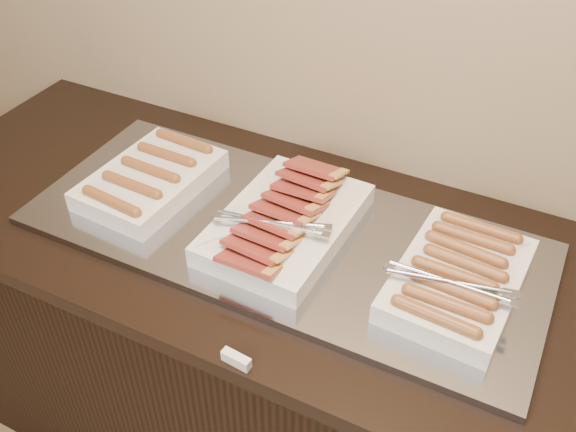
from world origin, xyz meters
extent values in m
cube|color=black|center=(0.00, 2.13, 0.43)|extent=(2.00, 0.70, 0.86)
cube|color=black|center=(0.00, 2.13, 0.88)|extent=(2.06, 0.76, 0.04)
cube|color=#9496A1|center=(-0.03, 2.13, 0.91)|extent=(1.20, 0.50, 0.02)
cube|color=silver|center=(-0.39, 2.13, 0.95)|extent=(0.25, 0.36, 0.05)
cylinder|color=#995A2F|center=(-0.40, 1.99, 0.98)|extent=(0.16, 0.04, 0.03)
cylinder|color=#995A2F|center=(-0.39, 2.06, 0.98)|extent=(0.15, 0.03, 0.03)
cylinder|color=#995A2F|center=(-0.39, 2.13, 0.98)|extent=(0.15, 0.03, 0.03)
cylinder|color=#995A2F|center=(-0.39, 2.20, 0.98)|extent=(0.15, 0.03, 0.03)
cylinder|color=#995A2F|center=(-0.39, 2.27, 0.98)|extent=(0.15, 0.04, 0.03)
cube|color=silver|center=(-0.02, 2.13, 0.95)|extent=(0.28, 0.41, 0.05)
cube|color=maroon|center=(-0.01, 1.96, 0.97)|extent=(0.14, 0.09, 0.04)
cube|color=maroon|center=(-0.02, 2.01, 0.97)|extent=(0.14, 0.10, 0.04)
cube|color=maroon|center=(-0.02, 2.05, 0.98)|extent=(0.14, 0.09, 0.04)
cube|color=maroon|center=(-0.02, 2.09, 0.98)|extent=(0.14, 0.10, 0.04)
cube|color=maroon|center=(-0.02, 2.13, 0.98)|extent=(0.14, 0.09, 0.04)
cube|color=maroon|center=(-0.02, 2.17, 0.99)|extent=(0.14, 0.10, 0.04)
cube|color=maroon|center=(-0.01, 2.21, 0.99)|extent=(0.14, 0.09, 0.04)
cube|color=maroon|center=(-0.02, 2.25, 0.99)|extent=(0.14, 0.10, 0.04)
cube|color=maroon|center=(-0.02, 2.30, 0.99)|extent=(0.14, 0.09, 0.04)
cube|color=silver|center=(0.38, 2.13, 0.95)|extent=(0.26, 0.37, 0.05)
cylinder|color=#995A2F|center=(0.37, 1.98, 0.98)|extent=(0.16, 0.04, 0.03)
cylinder|color=#995A2F|center=(0.38, 2.03, 0.98)|extent=(0.16, 0.03, 0.03)
cylinder|color=#995A2F|center=(0.38, 2.07, 0.98)|extent=(0.16, 0.04, 0.03)
cylinder|color=#995A2F|center=(0.37, 2.11, 0.98)|extent=(0.16, 0.03, 0.03)
cylinder|color=#995A2F|center=(0.38, 2.15, 0.98)|extent=(0.16, 0.04, 0.03)
cylinder|color=#995A2F|center=(0.37, 2.19, 0.98)|extent=(0.16, 0.04, 0.03)
cylinder|color=#995A2F|center=(0.38, 2.23, 0.98)|extent=(0.16, 0.03, 0.03)
cylinder|color=#995A2F|center=(0.39, 2.28, 0.98)|extent=(0.16, 0.03, 0.03)
cube|color=silver|center=(0.06, 1.77, 0.91)|extent=(0.06, 0.02, 0.02)
camera|label=1|loc=(0.49, 1.14, 1.89)|focal=40.00mm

